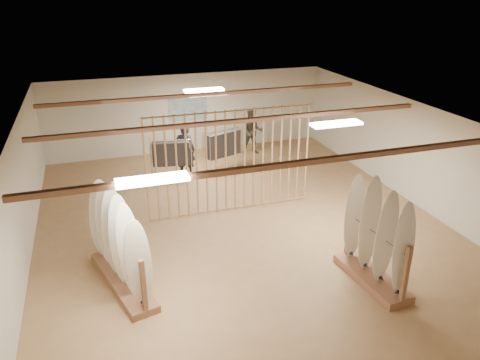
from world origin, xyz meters
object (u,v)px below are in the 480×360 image
object	(u,v)px
clothing_rack_b	(223,144)
shopper_a	(185,147)
rack_right	(375,250)
shopper_b	(252,129)
clothing_rack_a	(171,153)
rack_left	(120,255)

from	to	relation	value
clothing_rack_b	shopper_a	world-z (taller)	shopper_a
rack_right	shopper_b	distance (m)	8.22
rack_right	clothing_rack_b	size ratio (longest dim) A/B	1.57
clothing_rack_b	shopper_a	xyz separation A→B (m)	(-1.26, -0.06, 0.06)
clothing_rack_a	clothing_rack_b	bearing A→B (deg)	16.59
rack_left	shopper_b	bearing A→B (deg)	37.33
clothing_rack_b	shopper_b	distance (m)	1.93
shopper_b	clothing_rack_a	bearing A→B (deg)	-141.26
rack_right	shopper_a	distance (m)	7.30
rack_right	rack_left	bearing A→B (deg)	158.22
rack_left	rack_right	bearing A→B (deg)	-31.89
rack_left	rack_right	distance (m)	5.13
rack_right	clothing_rack_a	xyz separation A→B (m)	(-2.92, 6.72, 0.11)
clothing_rack_a	shopper_b	bearing A→B (deg)	34.30
shopper_a	rack_left	bearing A→B (deg)	83.23
rack_right	clothing_rack_b	world-z (taller)	rack_right
rack_left	rack_right	xyz separation A→B (m)	(4.91, -1.50, 0.05)
rack_left	clothing_rack_b	size ratio (longest dim) A/B	1.83
rack_right	clothing_rack_b	bearing A→B (deg)	94.80
rack_right	clothing_rack_a	size ratio (longest dim) A/B	1.67
rack_left	shopper_b	xyz separation A→B (m)	(5.20, 6.71, 0.23)
rack_right	clothing_rack_a	bearing A→B (deg)	108.65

